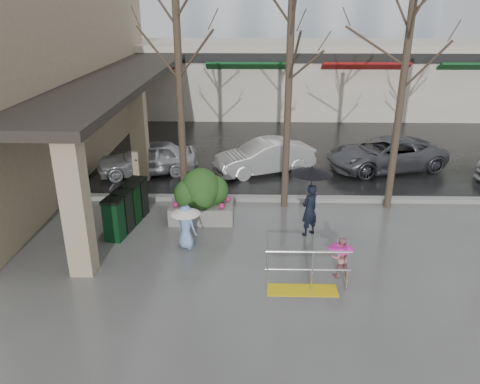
{
  "coord_description": "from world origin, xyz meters",
  "views": [
    {
      "loc": [
        0.1,
        -10.24,
        6.06
      ],
      "look_at": [
        -0.18,
        1.53,
        1.3
      ],
      "focal_mm": 35.0,
      "sensor_mm": 36.0,
      "label": 1
    }
  ],
  "objects_px": {
    "handrail": "(306,276)",
    "news_boxes": "(127,208)",
    "tree_west": "(177,40)",
    "planter": "(201,196)",
    "tree_midwest": "(291,35)",
    "car_b": "(264,157)",
    "woman": "(311,193)",
    "child_blue": "(186,222)",
    "car_a": "(147,158)",
    "tree_mideast": "(407,49)",
    "car_c": "(386,154)",
    "child_pink": "(340,254)"
  },
  "relations": [
    {
      "from": "handrail",
      "to": "tree_mideast",
      "type": "xyz_separation_m",
      "value": [
        3.14,
        4.8,
        4.48
      ]
    },
    {
      "from": "child_pink",
      "to": "child_blue",
      "type": "xyz_separation_m",
      "value": [
        -3.82,
        1.33,
        0.15
      ]
    },
    {
      "from": "child_blue",
      "to": "car_a",
      "type": "height_order",
      "value": "car_a"
    },
    {
      "from": "car_b",
      "to": "car_c",
      "type": "relative_size",
      "value": 0.84
    },
    {
      "from": "handrail",
      "to": "news_boxes",
      "type": "xyz_separation_m",
      "value": [
        -4.81,
        3.19,
        0.22
      ]
    },
    {
      "from": "tree_west",
      "to": "planter",
      "type": "distance_m",
      "value": 4.5
    },
    {
      "from": "woman",
      "to": "planter",
      "type": "bearing_deg",
      "value": -52.47
    },
    {
      "from": "woman",
      "to": "child_blue",
      "type": "height_order",
      "value": "woman"
    },
    {
      "from": "handrail",
      "to": "woman",
      "type": "xyz_separation_m",
      "value": [
        0.39,
        2.81,
        0.89
      ]
    },
    {
      "from": "tree_midwest",
      "to": "news_boxes",
      "type": "relative_size",
      "value": 3.19
    },
    {
      "from": "child_blue",
      "to": "planter",
      "type": "relative_size",
      "value": 0.64
    },
    {
      "from": "tree_west",
      "to": "car_c",
      "type": "xyz_separation_m",
      "value": [
        7.36,
        3.65,
        -4.45
      ]
    },
    {
      "from": "handrail",
      "to": "car_a",
      "type": "xyz_separation_m",
      "value": [
        -5.16,
        7.72,
        0.25
      ]
    },
    {
      "from": "tree_west",
      "to": "child_pink",
      "type": "height_order",
      "value": "tree_west"
    },
    {
      "from": "tree_mideast",
      "to": "news_boxes",
      "type": "xyz_separation_m",
      "value": [
        -7.95,
        -1.61,
        -4.26
      ]
    },
    {
      "from": "car_a",
      "to": "tree_west",
      "type": "bearing_deg",
      "value": 16.37
    },
    {
      "from": "child_blue",
      "to": "child_pink",
      "type": "bearing_deg",
      "value": -167.73
    },
    {
      "from": "tree_midwest",
      "to": "news_boxes",
      "type": "height_order",
      "value": "tree_midwest"
    },
    {
      "from": "child_blue",
      "to": "planter",
      "type": "xyz_separation_m",
      "value": [
        0.24,
        1.67,
        0.05
      ]
    },
    {
      "from": "tree_mideast",
      "to": "woman",
      "type": "relative_size",
      "value": 3.18
    },
    {
      "from": "woman",
      "to": "child_blue",
      "type": "xyz_separation_m",
      "value": [
        -3.33,
        -0.82,
        -0.53
      ]
    },
    {
      "from": "tree_west",
      "to": "planter",
      "type": "xyz_separation_m",
      "value": [
        0.66,
        -1.14,
        -4.3
      ]
    },
    {
      "from": "handrail",
      "to": "child_pink",
      "type": "bearing_deg",
      "value": 36.88
    },
    {
      "from": "news_boxes",
      "to": "car_a",
      "type": "height_order",
      "value": "car_a"
    },
    {
      "from": "tree_west",
      "to": "car_b",
      "type": "distance_m",
      "value": 6.07
    },
    {
      "from": "child_pink",
      "to": "tree_midwest",
      "type": "bearing_deg",
      "value": -86.7
    },
    {
      "from": "news_boxes",
      "to": "car_a",
      "type": "relative_size",
      "value": 0.59
    },
    {
      "from": "child_pink",
      "to": "car_b",
      "type": "distance_m",
      "value": 7.5
    },
    {
      "from": "woman",
      "to": "tree_mideast",
      "type": "bearing_deg",
      "value": 178.93
    },
    {
      "from": "tree_midwest",
      "to": "car_b",
      "type": "height_order",
      "value": "tree_midwest"
    },
    {
      "from": "woman",
      "to": "child_blue",
      "type": "distance_m",
      "value": 3.47
    },
    {
      "from": "tree_west",
      "to": "tree_midwest",
      "type": "relative_size",
      "value": 0.97
    },
    {
      "from": "car_a",
      "to": "tree_mideast",
      "type": "bearing_deg",
      "value": 55.36
    },
    {
      "from": "child_blue",
      "to": "car_c",
      "type": "xyz_separation_m",
      "value": [
        6.93,
        6.47,
        -0.11
      ]
    },
    {
      "from": "tree_midwest",
      "to": "planter",
      "type": "relative_size",
      "value": 3.71
    },
    {
      "from": "tree_mideast",
      "to": "car_b",
      "type": "xyz_separation_m",
      "value": [
        -3.87,
        3.19,
        -4.23
      ]
    },
    {
      "from": "tree_mideast",
      "to": "car_a",
      "type": "relative_size",
      "value": 1.76
    },
    {
      "from": "tree_mideast",
      "to": "child_blue",
      "type": "relative_size",
      "value": 5.41
    },
    {
      "from": "tree_mideast",
      "to": "woman",
      "type": "bearing_deg",
      "value": -144.05
    },
    {
      "from": "news_boxes",
      "to": "car_b",
      "type": "height_order",
      "value": "car_b"
    },
    {
      "from": "tree_midwest",
      "to": "tree_west",
      "type": "bearing_deg",
      "value": -180.0
    },
    {
      "from": "tree_west",
      "to": "tree_midwest",
      "type": "xyz_separation_m",
      "value": [
        3.2,
        0.0,
        0.15
      ]
    },
    {
      "from": "child_blue",
      "to": "tree_midwest",
      "type": "bearing_deg",
      "value": -103.2
    },
    {
      "from": "tree_midwest",
      "to": "woman",
      "type": "xyz_separation_m",
      "value": [
        0.55,
        -1.99,
        -3.97
      ]
    },
    {
      "from": "tree_mideast",
      "to": "news_boxes",
      "type": "distance_m",
      "value": 9.16
    },
    {
      "from": "news_boxes",
      "to": "car_a",
      "type": "bearing_deg",
      "value": 104.69
    },
    {
      "from": "news_boxes",
      "to": "car_b",
      "type": "bearing_deg",
      "value": 59.91
    },
    {
      "from": "woman",
      "to": "news_boxes",
      "type": "xyz_separation_m",
      "value": [
        -5.2,
        0.39,
        -0.66
      ]
    },
    {
      "from": "handrail",
      "to": "tree_west",
      "type": "relative_size",
      "value": 0.28
    },
    {
      "from": "handrail",
      "to": "planter",
      "type": "xyz_separation_m",
      "value": [
        -2.7,
        3.66,
        0.41
      ]
    }
  ]
}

